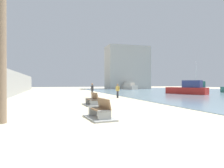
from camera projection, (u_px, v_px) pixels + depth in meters
name	position (u px, v px, depth m)	size (l,w,h in m)	color
ground_plane	(72.00, 96.00, 25.88)	(120.00, 120.00, 0.00)	beige
seawall	(6.00, 84.00, 23.62)	(0.80, 64.00, 3.30)	gray
water_bay	(221.00, 93.00, 33.08)	(36.00, 68.00, 0.04)	#7A99A8
bench_near	(100.00, 114.00, 9.78)	(1.29, 2.19, 0.98)	gray
bench_far	(92.00, 102.00, 15.65)	(1.21, 2.16, 0.98)	gray
person_walking	(92.00, 89.00, 23.62)	(0.27, 0.51, 1.68)	#333338
person_standing	(118.00, 90.00, 23.25)	(0.33, 0.46, 1.60)	#333338
boat_far_left	(188.00, 89.00, 30.69)	(3.97, 6.29, 2.06)	red
boat_distant	(127.00, 87.00, 53.79)	(3.23, 7.94, 1.77)	beige
boat_far_right	(197.00, 88.00, 41.44)	(2.79, 5.69, 6.14)	navy
harbor_building	(127.00, 68.00, 58.19)	(12.00, 6.00, 12.07)	#ADAAA3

